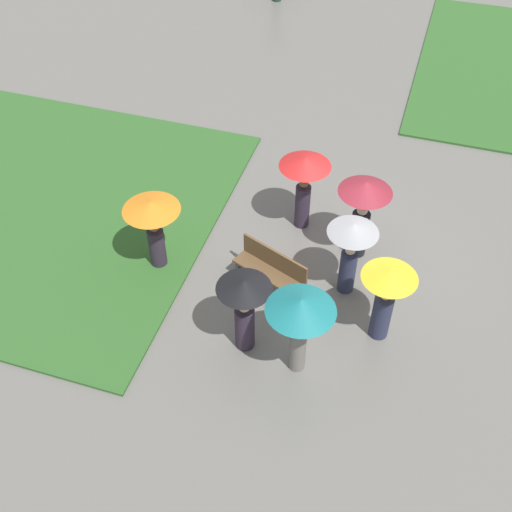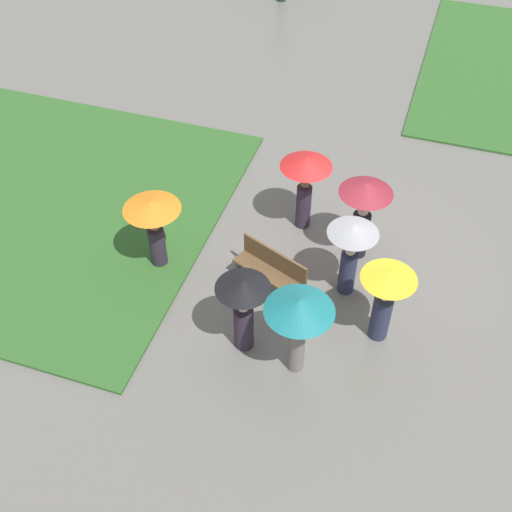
{
  "view_description": "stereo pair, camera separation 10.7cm",
  "coord_description": "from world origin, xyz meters",
  "px_view_note": "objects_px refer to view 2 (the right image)",
  "views": [
    {
      "loc": [
        1.08,
        -9.63,
        9.63
      ],
      "look_at": [
        -1.57,
        -1.25,
        0.82
      ],
      "focal_mm": 45.0,
      "sensor_mm": 36.0,
      "label": 1
    },
    {
      "loc": [
        1.18,
        -9.6,
        9.63
      ],
      "look_at": [
        -1.57,
        -1.25,
        0.82
      ],
      "focal_mm": 45.0,
      "sensor_mm": 36.0,
      "label": 2
    }
  ],
  "objects_px": {
    "crowd_person_yellow": "(386,294)",
    "crowd_person_maroon": "(364,205)",
    "park_bench": "(271,270)",
    "crowd_person_black": "(243,303)",
    "crowd_person_teal": "(299,314)",
    "crowd_person_orange": "(154,219)",
    "crowd_person_grey": "(351,245)",
    "crowd_person_red": "(305,177)"
  },
  "relations": [
    {
      "from": "crowd_person_yellow",
      "to": "crowd_person_maroon",
      "type": "relative_size",
      "value": 0.91
    },
    {
      "from": "park_bench",
      "to": "crowd_person_maroon",
      "type": "distance_m",
      "value": 2.25
    },
    {
      "from": "crowd_person_black",
      "to": "crowd_person_teal",
      "type": "xyz_separation_m",
      "value": [
        1.04,
        -0.19,
        0.32
      ]
    },
    {
      "from": "crowd_person_teal",
      "to": "crowd_person_orange",
      "type": "xyz_separation_m",
      "value": [
        -3.4,
        1.62,
        -0.22
      ]
    },
    {
      "from": "park_bench",
      "to": "crowd_person_black",
      "type": "bearing_deg",
      "value": -69.54
    },
    {
      "from": "park_bench",
      "to": "crowd_person_maroon",
      "type": "height_order",
      "value": "crowd_person_maroon"
    },
    {
      "from": "park_bench",
      "to": "crowd_person_teal",
      "type": "height_order",
      "value": "crowd_person_teal"
    },
    {
      "from": "crowd_person_grey",
      "to": "crowd_person_maroon",
      "type": "distance_m",
      "value": 1.1
    },
    {
      "from": "crowd_person_black",
      "to": "crowd_person_maroon",
      "type": "distance_m",
      "value": 3.39
    },
    {
      "from": "crowd_person_orange",
      "to": "crowd_person_yellow",
      "type": "bearing_deg",
      "value": 119.3
    },
    {
      "from": "crowd_person_yellow",
      "to": "crowd_person_maroon",
      "type": "bearing_deg",
      "value": -141.55
    },
    {
      "from": "crowd_person_black",
      "to": "crowd_person_teal",
      "type": "height_order",
      "value": "crowd_person_teal"
    },
    {
      "from": "crowd_person_red",
      "to": "crowd_person_maroon",
      "type": "height_order",
      "value": "crowd_person_maroon"
    },
    {
      "from": "crowd_person_yellow",
      "to": "crowd_person_maroon",
      "type": "distance_m",
      "value": 2.2
    },
    {
      "from": "crowd_person_maroon",
      "to": "crowd_person_red",
      "type": "bearing_deg",
      "value": 14.07
    },
    {
      "from": "crowd_person_orange",
      "to": "crowd_person_yellow",
      "type": "xyz_separation_m",
      "value": [
        4.67,
        -0.43,
        -0.09
      ]
    },
    {
      "from": "crowd_person_black",
      "to": "crowd_person_grey",
      "type": "height_order",
      "value": "crowd_person_grey"
    },
    {
      "from": "crowd_person_teal",
      "to": "crowd_person_red",
      "type": "height_order",
      "value": "crowd_person_teal"
    },
    {
      "from": "crowd_person_yellow",
      "to": "crowd_person_red",
      "type": "distance_m",
      "value": 3.34
    },
    {
      "from": "crowd_person_teal",
      "to": "crowd_person_orange",
      "type": "bearing_deg",
      "value": 155.66
    },
    {
      "from": "crowd_person_orange",
      "to": "crowd_person_yellow",
      "type": "height_order",
      "value": "crowd_person_yellow"
    },
    {
      "from": "crowd_person_yellow",
      "to": "park_bench",
      "type": "bearing_deg",
      "value": -87.31
    },
    {
      "from": "crowd_person_black",
      "to": "crowd_person_maroon",
      "type": "bearing_deg",
      "value": -10.75
    },
    {
      "from": "crowd_person_yellow",
      "to": "crowd_person_orange",
      "type": "bearing_deg",
      "value": -78.8
    },
    {
      "from": "crowd_person_black",
      "to": "crowd_person_grey",
      "type": "distance_m",
      "value": 2.44
    },
    {
      "from": "crowd_person_teal",
      "to": "crowd_person_red",
      "type": "distance_m",
      "value": 3.84
    },
    {
      "from": "crowd_person_grey",
      "to": "crowd_person_maroon",
      "type": "bearing_deg",
      "value": 66.75
    },
    {
      "from": "park_bench",
      "to": "crowd_person_orange",
      "type": "height_order",
      "value": "crowd_person_orange"
    },
    {
      "from": "crowd_person_teal",
      "to": "crowd_person_orange",
      "type": "relative_size",
      "value": 1.08
    },
    {
      "from": "crowd_person_teal",
      "to": "park_bench",
      "type": "bearing_deg",
      "value": 121.1
    },
    {
      "from": "park_bench",
      "to": "crowd_person_grey",
      "type": "height_order",
      "value": "crowd_person_grey"
    },
    {
      "from": "crowd_person_orange",
      "to": "crowd_person_black",
      "type": "bearing_deg",
      "value": 93.3
    },
    {
      "from": "park_bench",
      "to": "crowd_person_maroon",
      "type": "bearing_deg",
      "value": 67.02
    },
    {
      "from": "park_bench",
      "to": "crowd_person_yellow",
      "type": "xyz_separation_m",
      "value": [
        2.28,
        -0.56,
        0.69
      ]
    },
    {
      "from": "crowd_person_orange",
      "to": "crowd_person_grey",
      "type": "xyz_separation_m",
      "value": [
        3.84,
        0.51,
        -0.01
      ]
    },
    {
      "from": "crowd_person_orange",
      "to": "crowd_person_yellow",
      "type": "distance_m",
      "value": 4.7
    },
    {
      "from": "crowd_person_orange",
      "to": "crowd_person_red",
      "type": "bearing_deg",
      "value": 164.65
    },
    {
      "from": "crowd_person_orange",
      "to": "crowd_person_grey",
      "type": "bearing_deg",
      "value": 132.06
    },
    {
      "from": "crowd_person_black",
      "to": "crowd_person_yellow",
      "type": "relative_size",
      "value": 1.0
    },
    {
      "from": "park_bench",
      "to": "crowd_person_teal",
      "type": "relative_size",
      "value": 0.88
    },
    {
      "from": "crowd_person_black",
      "to": "crowd_person_maroon",
      "type": "xyz_separation_m",
      "value": [
        1.5,
        3.03,
        0.19
      ]
    },
    {
      "from": "crowd_person_teal",
      "to": "crowd_person_red",
      "type": "relative_size",
      "value": 1.0
    }
  ]
}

